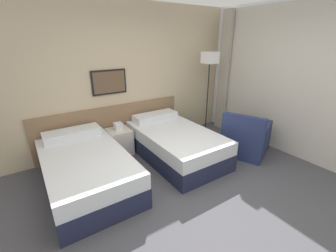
% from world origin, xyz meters
% --- Properties ---
extents(ground_plane, '(16.00, 16.00, 0.00)m').
position_xyz_m(ground_plane, '(0.00, 0.00, 0.00)').
color(ground_plane, '#47474C').
extents(wall_headboard, '(10.00, 0.10, 2.70)m').
position_xyz_m(wall_headboard, '(-0.02, 2.32, 1.30)').
color(wall_headboard, '#C6B28E').
rests_on(wall_headboard, ground_plane).
extents(wall_window, '(0.21, 4.79, 2.70)m').
position_xyz_m(wall_window, '(2.37, 0.01, 1.34)').
color(wall_window, white).
rests_on(wall_window, ground_plane).
extents(bed_near_door, '(1.11, 1.91, 0.65)m').
position_xyz_m(bed_near_door, '(-1.14, 1.32, 0.27)').
color(bed_near_door, '#1E233D').
rests_on(bed_near_door, ground_plane).
extents(bed_near_window, '(1.11, 1.91, 0.65)m').
position_xyz_m(bed_near_window, '(0.46, 1.32, 0.27)').
color(bed_near_window, '#1E233D').
rests_on(bed_near_window, ground_plane).
extents(nightstand, '(0.41, 0.42, 0.61)m').
position_xyz_m(nightstand, '(-0.34, 2.00, 0.25)').
color(nightstand, beige).
rests_on(nightstand, ground_plane).
extents(floor_lamp, '(0.27, 0.27, 1.81)m').
position_xyz_m(floor_lamp, '(1.62, 1.76, 1.56)').
color(floor_lamp, black).
rests_on(floor_lamp, ground_plane).
extents(armchair, '(1.07, 1.01, 0.84)m').
position_xyz_m(armchair, '(1.67, 0.70, 0.27)').
color(armchair, navy).
rests_on(armchair, ground_plane).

